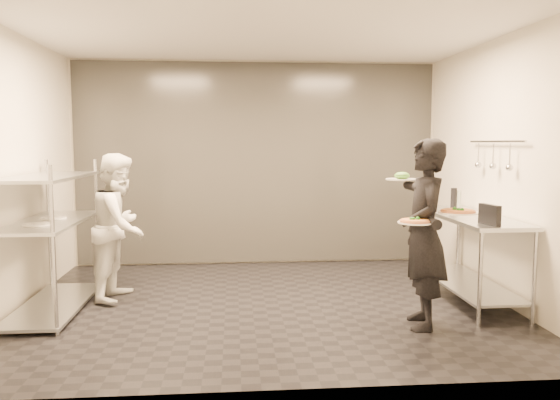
{
  "coord_description": "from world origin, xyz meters",
  "views": [
    {
      "loc": [
        -0.32,
        -5.57,
        1.69
      ],
      "look_at": [
        0.15,
        -0.01,
        1.1
      ],
      "focal_mm": 35.0,
      "sensor_mm": 36.0,
      "label": 1
    }
  ],
  "objects": [
    {
      "name": "room_shell",
      "position": [
        0.0,
        1.18,
        1.4
      ],
      "size": [
        5.0,
        4.0,
        2.8
      ],
      "color": "black",
      "rests_on": "ground"
    },
    {
      "name": "pass_rack",
      "position": [
        -2.15,
        -0.0,
        0.77
      ],
      "size": [
        0.6,
        1.6,
        1.5
      ],
      "color": "#ACAEB3",
      "rests_on": "ground"
    },
    {
      "name": "prep_counter",
      "position": [
        2.18,
        0.0,
        0.63
      ],
      "size": [
        0.6,
        1.8,
        0.92
      ],
      "color": "#ACAEB3",
      "rests_on": "ground"
    },
    {
      "name": "utensil_rail",
      "position": [
        2.43,
        -0.0,
        1.55
      ],
      "size": [
        0.07,
        1.2,
        0.31
      ],
      "color": "#ACAEB3",
      "rests_on": "room_shell"
    },
    {
      "name": "waiter",
      "position": [
        1.4,
        -0.8,
        0.86
      ],
      "size": [
        0.49,
        0.68,
        1.72
      ],
      "primitive_type": "imported",
      "rotation": [
        0.0,
        0.0,
        -1.7
      ],
      "color": "black",
      "rests_on": "ground"
    },
    {
      "name": "chef",
      "position": [
        -1.55,
        0.39,
        0.79
      ],
      "size": [
        0.71,
        0.85,
        1.57
      ],
      "primitive_type": "imported",
      "rotation": [
        0.0,
        0.0,
        1.41
      ],
      "color": "silver",
      "rests_on": "ground"
    },
    {
      "name": "pizza_plate_near",
      "position": [
        1.23,
        -1.05,
        1.01
      ],
      "size": [
        0.29,
        0.29,
        0.05
      ],
      "color": "silver",
      "rests_on": "waiter"
    },
    {
      "name": "pizza_plate_far",
      "position": [
        1.6,
        -1.06,
        1.1
      ],
      "size": [
        0.33,
        0.33,
        0.05
      ],
      "color": "silver",
      "rests_on": "waiter"
    },
    {
      "name": "salad_plate",
      "position": [
        1.27,
        -0.53,
        1.36
      ],
      "size": [
        0.31,
        0.31,
        0.07
      ],
      "color": "silver",
      "rests_on": "waiter"
    },
    {
      "name": "pos_monitor",
      "position": [
        2.06,
        -0.71,
        1.02
      ],
      "size": [
        0.1,
        0.28,
        0.19
      ],
      "primitive_type": "cube",
      "rotation": [
        0.0,
        0.0,
        0.19
      ],
      "color": "black",
      "rests_on": "prep_counter"
    },
    {
      "name": "bottle_green",
      "position": [
        2.01,
        0.8,
        1.05
      ],
      "size": [
        0.07,
        0.07,
        0.25
      ],
      "primitive_type": "cylinder",
      "color": "#96A498",
      "rests_on": "prep_counter"
    },
    {
      "name": "bottle_clear",
      "position": [
        2.3,
        0.58,
        1.02
      ],
      "size": [
        0.06,
        0.06,
        0.21
      ],
      "primitive_type": "cylinder",
      "color": "#96A498",
      "rests_on": "prep_counter"
    },
    {
      "name": "bottle_dark",
      "position": [
        2.24,
        0.58,
        1.04
      ],
      "size": [
        0.07,
        0.07,
        0.24
      ],
      "primitive_type": "cylinder",
      "color": "black",
      "rests_on": "prep_counter"
    }
  ]
}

